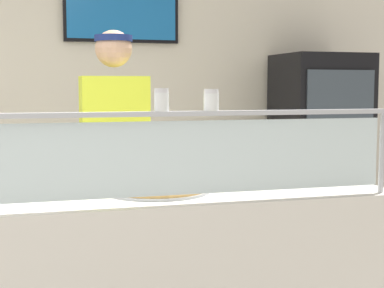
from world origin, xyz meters
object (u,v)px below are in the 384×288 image
object	(u,v)px
pizza_tray	(157,188)
worker_figure	(116,163)
parmesan_shaker	(161,101)
pizza_server	(160,184)
pepper_flake_shaker	(211,101)
drink_fridge	(319,157)

from	to	relation	value
pizza_tray	worker_figure	world-z (taller)	worker_figure
parmesan_shaker	worker_figure	size ratio (longest dim) A/B	0.05
pizza_server	worker_figure	size ratio (longest dim) A/B	0.16
pizza_server	pizza_tray	bearing A→B (deg)	105.35
pepper_flake_shaker	parmesan_shaker	bearing A→B (deg)	180.00
pizza_tray	pepper_flake_shaker	xyz separation A→B (m)	(0.16, -0.31, 0.41)
pizza_tray	pepper_flake_shaker	bearing A→B (deg)	-62.13
pepper_flake_shaker	worker_figure	xyz separation A→B (m)	(-0.25, 0.99, -0.37)
pepper_flake_shaker	pizza_tray	bearing A→B (deg)	117.87
worker_figure	pepper_flake_shaker	bearing A→B (deg)	-75.64
pizza_server	pepper_flake_shaker	size ratio (longest dim) A/B	3.08
pizza_tray	parmesan_shaker	size ratio (longest dim) A/B	5.27
parmesan_shaker	pepper_flake_shaker	distance (m)	0.21
pizza_server	pepper_flake_shaker	distance (m)	0.51
parmesan_shaker	pepper_flake_shaker	bearing A→B (deg)	0.00
pizza_tray	drink_fridge	bearing A→B (deg)	44.07
worker_figure	drink_fridge	bearing A→B (deg)	29.02
parmesan_shaker	pizza_tray	bearing A→B (deg)	80.91
pepper_flake_shaker	worker_figure	world-z (taller)	worker_figure
drink_fridge	pizza_server	bearing A→B (deg)	-135.44
parmesan_shaker	pepper_flake_shaker	size ratio (longest dim) A/B	1.04
pizza_server	worker_figure	world-z (taller)	worker_figure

